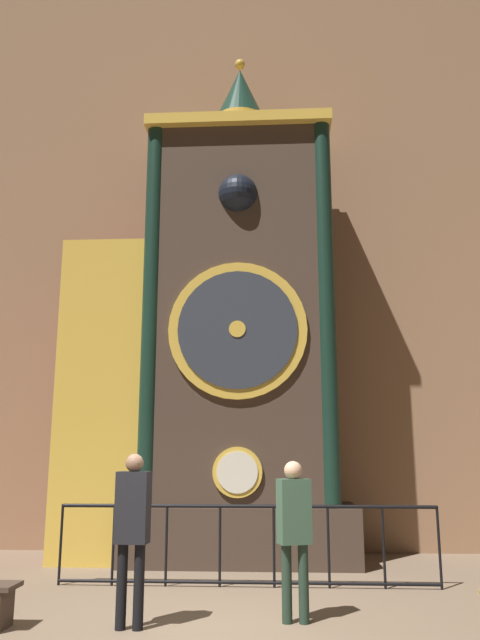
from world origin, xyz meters
TOP-DOWN VIEW (x-y plane):
  - ground_plane at (0.00, 0.00)m, footprint 28.00×28.00m
  - cathedral_back_wall at (-0.09, 5.72)m, footprint 24.00×0.32m
  - clock_tower at (-0.22, 4.36)m, footprint 5.04×1.80m
  - railing_fence at (0.45, 2.46)m, footprint 5.21×0.05m
  - visitor_near at (-0.66, 0.31)m, footprint 0.35×0.24m
  - visitor_far at (1.05, 0.66)m, footprint 0.39×0.32m

SIDE VIEW (x-z plane):
  - ground_plane at x=0.00m, z-range 0.00..0.00m
  - railing_fence at x=0.45m, z-range 0.06..1.14m
  - visitor_far at x=1.05m, z-range 0.17..1.85m
  - visitor_near at x=-0.66m, z-range 0.17..1.93m
  - clock_tower at x=-0.22m, z-range -0.92..8.42m
  - cathedral_back_wall at x=-0.09m, z-range -0.01..12.17m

